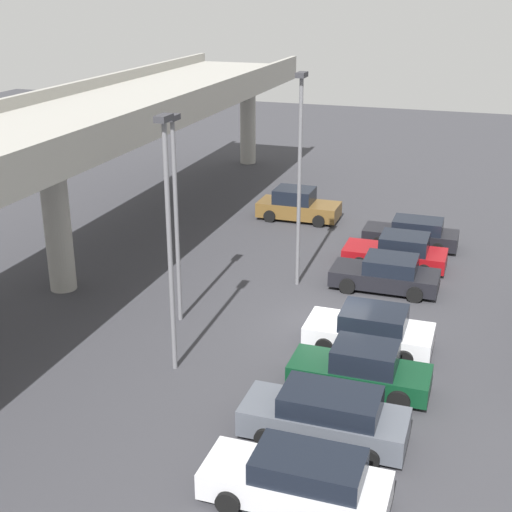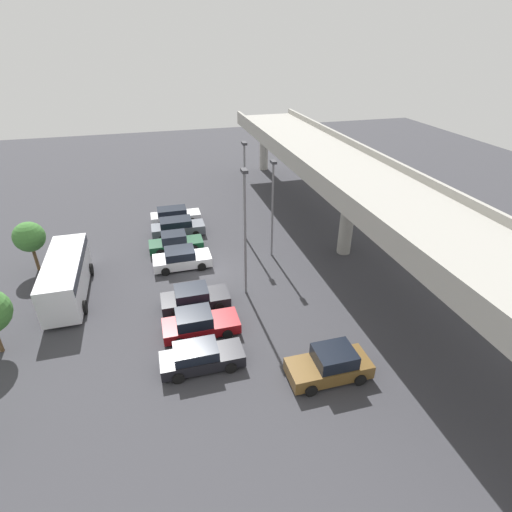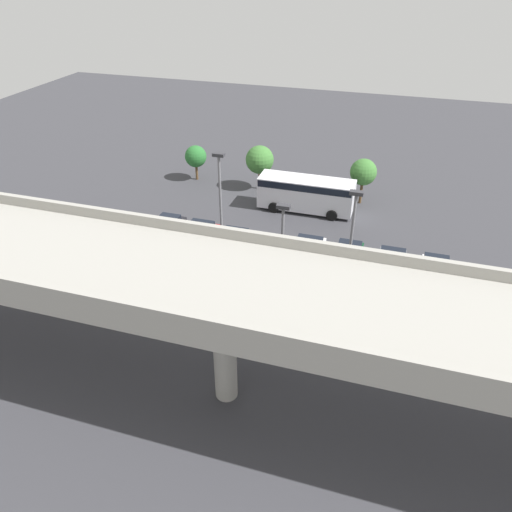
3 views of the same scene
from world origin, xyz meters
TOP-DOWN VIEW (x-y plane):
  - ground_plane at (0.00, 0.00)m, footprint 102.56×102.56m
  - highway_overpass at (0.00, 11.67)m, footprint 48.96×6.94m
  - parked_car_0 at (-9.77, -1.34)m, footprint 2.00×4.65m
  - parked_car_1 at (-6.93, -1.34)m, footprint 2.07×4.68m
  - parked_car_2 at (-3.99, -1.79)m, footprint 1.98×4.42m
  - parked_car_3 at (-1.17, -1.59)m, footprint 2.21×4.43m
  - parked_car_4 at (4.30, -1.31)m, footprint 2.16×4.48m
  - parked_car_5 at (7.05, -1.40)m, footprint 2.18×4.59m
  - parked_car_6 at (9.90, -1.72)m, footprint 1.97×4.53m
  - parked_car_7 at (12.38, 4.79)m, footprint 2.20×4.40m
  - shuttle_bus at (0.69, -9.53)m, footprint 7.90×2.63m
  - lamp_post_near_aisle at (3.61, 2.39)m, footprint 0.70×0.35m
  - lamp_post_mid_lot at (-4.61, 4.39)m, footprint 0.70×0.35m
  - lamp_post_by_overpass at (-1.15, 5.74)m, footprint 0.70×0.35m
  - tree_front_left at (-3.56, -12.35)m, footprint 2.25×2.25m
  - tree_front_centre at (5.68, -12.65)m, footprint 2.52×2.52m
  - tree_front_right at (12.03, -12.92)m, footprint 2.02×2.02m

SIDE VIEW (x-z plane):
  - ground_plane at x=0.00m, z-range 0.00..0.00m
  - parked_car_6 at x=9.90m, z-range -0.04..1.39m
  - parked_car_4 at x=4.30m, z-range -0.05..1.41m
  - parked_car_5 at x=7.05m, z-range -0.07..1.46m
  - parked_car_0 at x=-9.77m, z-range -0.03..1.44m
  - parked_car_3 at x=-1.17m, z-range -0.05..1.47m
  - parked_car_2 at x=-3.99m, z-range -0.07..1.51m
  - parked_car_1 at x=-6.93m, z-range -0.03..1.52m
  - parked_car_7 at x=12.38m, z-range -0.08..1.63m
  - shuttle_bus at x=0.69m, z-range 0.27..3.09m
  - tree_front_right at x=12.03m, z-range 0.63..3.95m
  - tree_front_centre at x=5.68m, z-range 0.76..4.82m
  - tree_front_left at x=-3.56m, z-range 0.85..4.84m
  - lamp_post_by_overpass at x=-1.15m, z-range 0.69..8.56m
  - lamp_post_mid_lot at x=-4.61m, z-range 0.70..9.21m
  - lamp_post_near_aisle at x=3.61m, z-range 0.70..9.63m
  - highway_overpass at x=0.00m, z-range 2.59..10.16m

